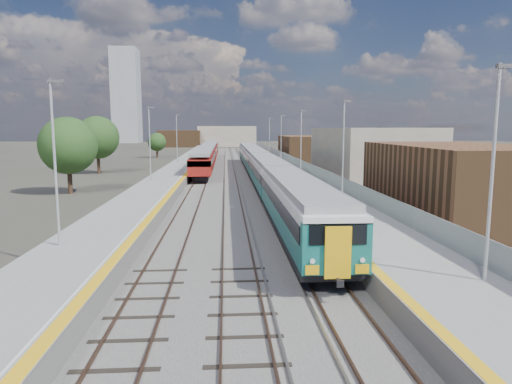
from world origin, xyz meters
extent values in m
plane|color=#47443A|center=(0.00, 50.00, 0.00)|extent=(320.00, 320.00, 0.00)
cube|color=#565451|center=(-2.25, 52.50, 0.03)|extent=(10.50, 155.00, 0.06)
cube|color=#4C3323|center=(0.78, 55.00, 0.11)|extent=(0.07, 160.00, 0.14)
cube|color=#4C3323|center=(2.22, 55.00, 0.11)|extent=(0.07, 160.00, 0.14)
cube|color=#4C3323|center=(-2.72, 55.00, 0.11)|extent=(0.07, 160.00, 0.14)
cube|color=#4C3323|center=(-1.28, 55.00, 0.11)|extent=(0.07, 160.00, 0.14)
cube|color=#4C3323|center=(-6.22, 55.00, 0.11)|extent=(0.07, 160.00, 0.14)
cube|color=#4C3323|center=(-4.78, 55.00, 0.11)|extent=(0.07, 160.00, 0.14)
cube|color=gray|center=(0.45, 55.00, 0.10)|extent=(0.08, 160.00, 0.10)
cube|color=gray|center=(-0.95, 55.00, 0.10)|extent=(0.08, 160.00, 0.10)
cube|color=slate|center=(5.25, 52.50, 0.50)|extent=(4.70, 155.00, 1.00)
cube|color=gray|center=(5.25, 52.50, 1.00)|extent=(4.70, 155.00, 0.03)
cube|color=yellow|center=(3.15, 52.50, 1.02)|extent=(0.40, 155.00, 0.01)
cube|color=gray|center=(7.45, 52.50, 1.60)|extent=(0.06, 155.00, 1.20)
cylinder|color=#9EA0A3|center=(6.60, 2.00, 4.77)|extent=(0.12, 0.12, 7.50)
cube|color=#4C4C4F|center=(6.85, 2.00, 8.42)|extent=(0.70, 0.18, 0.14)
cylinder|color=#9EA0A3|center=(6.60, 22.00, 4.77)|extent=(0.12, 0.12, 7.50)
cube|color=#4C4C4F|center=(6.85, 22.00, 8.42)|extent=(0.70, 0.18, 0.14)
cylinder|color=#9EA0A3|center=(6.60, 42.00, 4.77)|extent=(0.12, 0.12, 7.50)
cube|color=#4C4C4F|center=(6.85, 42.00, 8.42)|extent=(0.70, 0.18, 0.14)
cylinder|color=#9EA0A3|center=(6.60, 62.00, 4.77)|extent=(0.12, 0.12, 7.50)
cube|color=#4C4C4F|center=(6.85, 62.00, 8.42)|extent=(0.70, 0.18, 0.14)
cylinder|color=#9EA0A3|center=(6.60, 82.00, 4.77)|extent=(0.12, 0.12, 7.50)
cube|color=#4C4C4F|center=(6.85, 82.00, 8.42)|extent=(0.70, 0.18, 0.14)
cube|color=slate|center=(-9.05, 52.50, 0.50)|extent=(4.30, 155.00, 1.00)
cube|color=gray|center=(-9.05, 52.50, 1.00)|extent=(4.30, 155.00, 0.03)
cube|color=yellow|center=(-7.15, 52.50, 1.02)|extent=(0.45, 155.00, 0.01)
cube|color=silver|center=(-7.50, 52.50, 1.03)|extent=(0.08, 155.00, 0.01)
cylinder|color=#9EA0A3|center=(-10.20, 8.00, 4.77)|extent=(0.12, 0.12, 7.50)
cube|color=#4C4C4F|center=(-9.95, 8.00, 8.42)|extent=(0.70, 0.18, 0.14)
cylinder|color=#9EA0A3|center=(-10.20, 34.00, 4.77)|extent=(0.12, 0.12, 7.50)
cube|color=#4C4C4F|center=(-9.95, 34.00, 8.42)|extent=(0.70, 0.18, 0.14)
cylinder|color=#9EA0A3|center=(-10.20, 60.00, 4.77)|extent=(0.12, 0.12, 7.50)
cube|color=#4C4C4F|center=(-9.95, 60.00, 8.42)|extent=(0.70, 0.18, 0.14)
cube|color=brown|center=(14.00, 18.00, 2.60)|extent=(9.00, 16.00, 5.20)
cube|color=gray|center=(16.00, 45.00, 3.20)|extent=(11.00, 22.00, 6.40)
cube|color=brown|center=(13.00, 78.00, 2.40)|extent=(8.00, 18.00, 4.80)
cube|color=gray|center=(-2.00, 150.00, 3.50)|extent=(20.00, 14.00, 7.00)
cube|color=brown|center=(-18.00, 145.00, 2.80)|extent=(14.00, 12.00, 5.60)
cube|color=gray|center=(-45.00, 190.00, 20.00)|extent=(11.00, 11.00, 40.00)
cube|color=black|center=(1.50, 12.41, 0.81)|extent=(2.52, 18.05, 0.43)
cube|color=#0F514A|center=(1.50, 12.41, 1.55)|extent=(2.61, 18.05, 1.06)
cube|color=black|center=(1.50, 12.41, 2.39)|extent=(2.67, 18.05, 0.72)
cube|color=silver|center=(1.50, 12.41, 2.96)|extent=(2.61, 18.05, 0.44)
cube|color=gray|center=(1.50, 12.41, 3.35)|extent=(2.31, 18.05, 0.37)
cube|color=black|center=(1.50, 30.95, 0.81)|extent=(2.52, 18.05, 0.43)
cube|color=#0F514A|center=(1.50, 30.95, 1.55)|extent=(2.61, 18.05, 1.06)
cube|color=black|center=(1.50, 30.95, 2.39)|extent=(2.67, 18.05, 0.72)
cube|color=silver|center=(1.50, 30.95, 2.96)|extent=(2.61, 18.05, 0.44)
cube|color=gray|center=(1.50, 30.95, 3.35)|extent=(2.31, 18.05, 0.37)
cube|color=black|center=(1.50, 49.50, 0.81)|extent=(2.52, 18.05, 0.43)
cube|color=#0F514A|center=(1.50, 49.50, 1.55)|extent=(2.61, 18.05, 1.06)
cube|color=black|center=(1.50, 49.50, 2.39)|extent=(2.67, 18.05, 0.72)
cube|color=silver|center=(1.50, 49.50, 2.96)|extent=(2.61, 18.05, 0.44)
cube|color=gray|center=(1.50, 49.50, 3.35)|extent=(2.31, 18.05, 0.37)
cube|color=black|center=(1.50, 68.05, 0.81)|extent=(2.52, 18.05, 0.43)
cube|color=#0F514A|center=(1.50, 68.05, 1.55)|extent=(2.61, 18.05, 1.06)
cube|color=black|center=(1.50, 68.05, 2.39)|extent=(2.67, 18.05, 0.72)
cube|color=silver|center=(1.50, 68.05, 2.96)|extent=(2.61, 18.05, 0.44)
cube|color=gray|center=(1.50, 68.05, 3.35)|extent=(2.31, 18.05, 0.37)
cube|color=#0F514A|center=(1.50, 3.15, 1.99)|extent=(2.59, 0.56, 1.94)
cube|color=black|center=(1.50, 2.87, 2.55)|extent=(2.13, 0.06, 0.74)
cube|color=#E8AC0F|center=(1.50, 2.81, 1.90)|extent=(0.97, 0.09, 1.94)
cube|color=black|center=(-5.50, 46.87, 0.44)|extent=(1.79, 15.19, 0.62)
cube|color=maroon|center=(-5.50, 46.87, 1.93)|extent=(2.63, 17.87, 1.88)
cube|color=black|center=(-5.50, 46.87, 2.40)|extent=(2.69, 17.87, 0.66)
cube|color=gray|center=(-5.50, 46.87, 3.34)|extent=(2.35, 17.87, 0.38)
cube|color=black|center=(-5.50, 65.24, 0.44)|extent=(1.79, 15.19, 0.62)
cube|color=maroon|center=(-5.50, 65.24, 1.93)|extent=(2.63, 17.87, 1.88)
cube|color=black|center=(-5.50, 65.24, 2.40)|extent=(2.69, 17.87, 0.66)
cube|color=gray|center=(-5.50, 65.24, 3.34)|extent=(2.35, 17.87, 0.38)
cube|color=black|center=(-5.50, 83.61, 0.44)|extent=(1.79, 15.19, 0.62)
cube|color=maroon|center=(-5.50, 83.61, 1.93)|extent=(2.63, 17.87, 1.88)
cube|color=black|center=(-5.50, 83.61, 2.40)|extent=(2.69, 17.87, 0.66)
cube|color=gray|center=(-5.50, 83.61, 3.34)|extent=(2.35, 17.87, 0.38)
cylinder|color=#382619|center=(-17.70, 32.21, 1.30)|extent=(0.44, 0.44, 2.60)
sphere|color=#213F18|center=(-17.70, 32.21, 4.70)|extent=(5.50, 5.50, 5.50)
cylinder|color=#382619|center=(-20.33, 52.15, 1.41)|extent=(0.44, 0.44, 2.81)
sphere|color=#213F18|center=(-20.33, 52.15, 5.07)|extent=(5.93, 5.93, 5.93)
cylinder|color=#382619|center=(-17.34, 87.19, 0.93)|extent=(0.44, 0.44, 1.87)
sphere|color=#213F18|center=(-17.34, 87.19, 3.38)|extent=(3.95, 3.95, 3.95)
cylinder|color=#382619|center=(24.02, 63.97, 0.96)|extent=(0.44, 0.44, 1.91)
sphere|color=#213F18|center=(24.02, 63.97, 3.45)|extent=(4.04, 4.04, 4.04)
camera|label=1|loc=(-2.53, -13.01, 6.38)|focal=32.00mm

